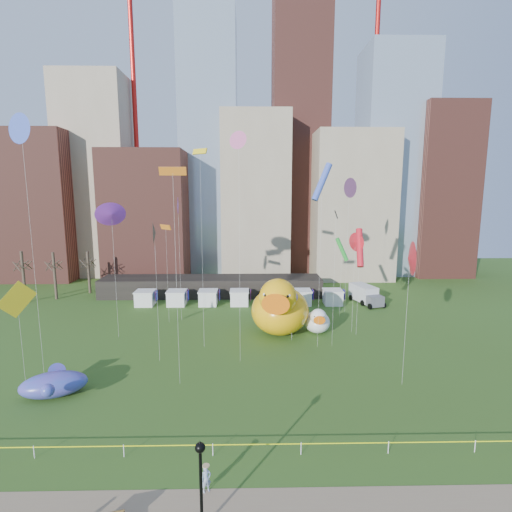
{
  "coord_description": "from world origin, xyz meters",
  "views": [
    {
      "loc": [
        2.46,
        -23.68,
        17.59
      ],
      "look_at": [
        3.15,
        10.81,
        12.0
      ],
      "focal_mm": 27.0,
      "sensor_mm": 36.0,
      "label": 1
    }
  ],
  "objects_px": {
    "whale_inflatable": "(54,383)",
    "woman": "(206,479)",
    "big_duck": "(280,308)",
    "box_truck": "(365,294)",
    "seahorse_green": "(277,297)",
    "small_duck": "(317,321)",
    "lamppost": "(201,476)",
    "seahorse_purple": "(292,305)"
  },
  "relations": [
    {
      "from": "big_duck",
      "to": "seahorse_purple",
      "type": "relative_size",
      "value": 1.75
    },
    {
      "from": "woman",
      "to": "lamppost",
      "type": "bearing_deg",
      "value": -117.16
    },
    {
      "from": "box_truck",
      "to": "woman",
      "type": "xyz_separation_m",
      "value": [
        -21.52,
        -39.8,
        -0.61
      ]
    },
    {
      "from": "seahorse_purple",
      "to": "whale_inflatable",
      "type": "distance_m",
      "value": 25.89
    },
    {
      "from": "seahorse_purple",
      "to": "lamppost",
      "type": "xyz_separation_m",
      "value": [
        -7.76,
        -26.65,
        -1.24
      ]
    },
    {
      "from": "big_duck",
      "to": "whale_inflatable",
      "type": "height_order",
      "value": "big_duck"
    },
    {
      "from": "big_duck",
      "to": "woman",
      "type": "distance_m",
      "value": 26.83
    },
    {
      "from": "small_duck",
      "to": "box_truck",
      "type": "height_order",
      "value": "small_duck"
    },
    {
      "from": "big_duck",
      "to": "small_duck",
      "type": "xyz_separation_m",
      "value": [
        4.87,
        0.44,
        -1.93
      ]
    },
    {
      "from": "seahorse_purple",
      "to": "lamppost",
      "type": "bearing_deg",
      "value": -96.33
    },
    {
      "from": "whale_inflatable",
      "to": "seahorse_green",
      "type": "bearing_deg",
      "value": 15.69
    },
    {
      "from": "seahorse_purple",
      "to": "seahorse_green",
      "type": "bearing_deg",
      "value": 145.75
    },
    {
      "from": "seahorse_purple",
      "to": "whale_inflatable",
      "type": "bearing_deg",
      "value": -140.96
    },
    {
      "from": "box_truck",
      "to": "whale_inflatable",
      "type": "bearing_deg",
      "value": -158.3
    },
    {
      "from": "seahorse_purple",
      "to": "woman",
      "type": "distance_m",
      "value": 25.51
    },
    {
      "from": "whale_inflatable",
      "to": "lamppost",
      "type": "distance_m",
      "value": 20.48
    },
    {
      "from": "lamppost",
      "to": "box_truck",
      "type": "xyz_separation_m",
      "value": [
        21.48,
        42.42,
        -1.71
      ]
    },
    {
      "from": "whale_inflatable",
      "to": "woman",
      "type": "distance_m",
      "value": 18.62
    },
    {
      "from": "big_duck",
      "to": "woman",
      "type": "bearing_deg",
      "value": -93.42
    },
    {
      "from": "whale_inflatable",
      "to": "woman",
      "type": "bearing_deg",
      "value": -56.8
    },
    {
      "from": "lamppost",
      "to": "woman",
      "type": "relative_size",
      "value": 3.15
    },
    {
      "from": "big_duck",
      "to": "seahorse_green",
      "type": "distance_m",
      "value": 1.54
    },
    {
      "from": "woman",
      "to": "seahorse_green",
      "type": "bearing_deg",
      "value": 48.38
    },
    {
      "from": "small_duck",
      "to": "seahorse_green",
      "type": "distance_m",
      "value": 6.24
    },
    {
      "from": "small_duck",
      "to": "big_duck",
      "type": "bearing_deg",
      "value": -171.1
    },
    {
      "from": "lamppost",
      "to": "seahorse_purple",
      "type": "bearing_deg",
      "value": 73.77
    },
    {
      "from": "small_duck",
      "to": "whale_inflatable",
      "type": "bearing_deg",
      "value": -146.47
    },
    {
      "from": "box_truck",
      "to": "woman",
      "type": "distance_m",
      "value": 45.25
    },
    {
      "from": "seahorse_green",
      "to": "lamppost",
      "type": "xyz_separation_m",
      "value": [
        -6.08,
        -28.27,
        -1.84
      ]
    },
    {
      "from": "small_duck",
      "to": "box_truck",
      "type": "relative_size",
      "value": 0.65
    },
    {
      "from": "box_truck",
      "to": "seahorse_purple",
      "type": "bearing_deg",
      "value": -147.35
    },
    {
      "from": "small_duck",
      "to": "whale_inflatable",
      "type": "distance_m",
      "value": 29.87
    },
    {
      "from": "big_duck",
      "to": "small_duck",
      "type": "height_order",
      "value": "big_duck"
    },
    {
      "from": "big_duck",
      "to": "seahorse_green",
      "type": "relative_size",
      "value": 1.57
    },
    {
      "from": "woman",
      "to": "small_duck",
      "type": "bearing_deg",
      "value": 38.59
    },
    {
      "from": "small_duck",
      "to": "lamppost",
      "type": "distance_m",
      "value": 31.12
    },
    {
      "from": "seahorse_green",
      "to": "whale_inflatable",
      "type": "bearing_deg",
      "value": -157.66
    },
    {
      "from": "big_duck",
      "to": "box_truck",
      "type": "height_order",
      "value": "big_duck"
    },
    {
      "from": "seahorse_green",
      "to": "woman",
      "type": "bearing_deg",
      "value": -115.35
    },
    {
      "from": "whale_inflatable",
      "to": "woman",
      "type": "xyz_separation_m",
      "value": [
        14.62,
        -11.52,
        -0.28
      ]
    },
    {
      "from": "seahorse_purple",
      "to": "lamppost",
      "type": "distance_m",
      "value": 27.78
    },
    {
      "from": "small_duck",
      "to": "lamppost",
      "type": "xyz_separation_m",
      "value": [
        -11.26,
        -28.97,
        1.58
      ]
    }
  ]
}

